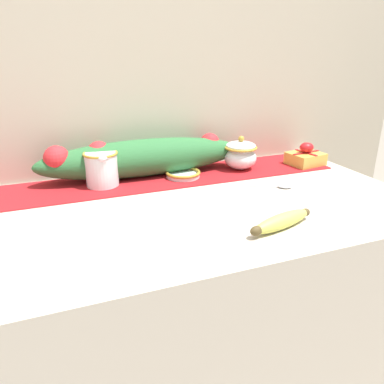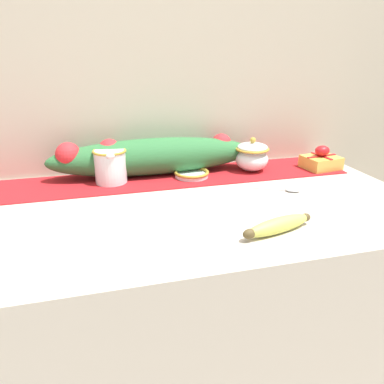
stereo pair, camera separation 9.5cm
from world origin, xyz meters
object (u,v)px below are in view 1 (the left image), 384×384
Objects in this scene: cream_pitcher at (101,167)px; gift_box at (306,157)px; spoon at (282,186)px; sugar_bowl at (240,154)px; banana at (282,221)px; small_dish at (183,174)px.

cream_pitcher is 0.93× the size of gift_box.
spoon is at bearing -22.78° from cream_pitcher.
sugar_bowl is (0.47, -0.00, -0.00)m from cream_pitcher.
spoon is 1.08× the size of gift_box.
spoon is at bearing -140.71° from gift_box.
small_dish is at bearing 101.79° from banana.
gift_box reaches higher than spoon.
sugar_bowl reaches higher than spoon.
banana is at bearing -96.27° from spoon.
cream_pitcher is 1.05× the size of sugar_bowl.
small_dish is 0.44m from banana.
small_dish is at bearing 177.02° from gift_box.
sugar_bowl is 0.25m from gift_box.
banana reaches higher than small_dish.
sugar_bowl reaches higher than gift_box.
cream_pitcher reaches higher than banana.
banana is 0.28m from spoon.
spoon is at bearing -38.40° from small_dish.
spoon is at bearing -81.04° from sugar_bowl.
cream_pitcher reaches higher than spoon.
banana is (0.09, -0.43, 0.01)m from small_dish.
gift_box reaches higher than small_dish.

